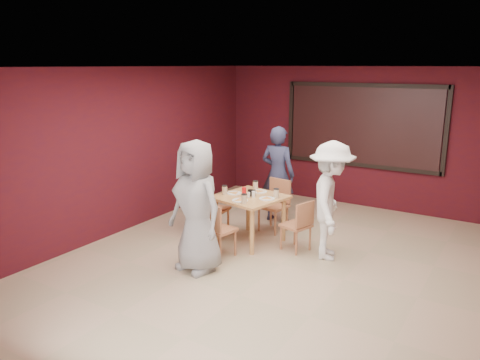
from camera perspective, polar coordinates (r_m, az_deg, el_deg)
The scene contains 11 objects.
floor at distance 6.96m, azimuth 4.95°, elevation -10.18°, with size 7.00×7.00×0.00m, color tan.
window_blinds at distance 9.63m, azimuth 14.64°, elevation 6.42°, with size 3.00×0.02×1.50m, color black.
dining_table at distance 7.56m, azimuth 1.23°, elevation -2.67°, with size 1.15×1.15×0.92m.
chair_front at distance 6.99m, azimuth -2.93°, elevation -5.76°, with size 0.47×0.47×0.85m.
chair_back at distance 8.16m, azimuth 4.40°, elevation -2.67°, with size 0.49×0.49×0.90m.
chair_left at distance 7.91m, azimuth -3.75°, elevation -3.06°, with size 0.49×0.49×0.93m.
chair_right at distance 7.28m, azimuth 7.25°, elevation -5.23°, with size 0.49×0.49×0.81m.
diner_front at distance 6.48m, azimuth -5.34°, elevation -3.23°, with size 0.91×0.59×1.86m, color gray.
diner_back at distance 8.55m, azimuth 4.63°, elevation 0.70°, with size 0.64×0.42×1.77m, color #2B2F4D.
diner_left at distance 8.15m, azimuth -5.62°, elevation -0.95°, with size 0.73×0.57×1.50m, color maroon.
diner_right at distance 7.00m, azimuth 11.01°, elevation -2.52°, with size 1.14×0.66×1.77m, color white.
Camera 1 is at (2.85, -5.68, 2.84)m, focal length 35.00 mm.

